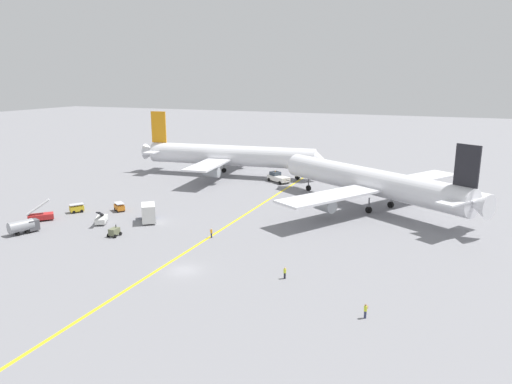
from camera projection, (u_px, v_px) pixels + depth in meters
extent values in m
plane|color=gray|center=(184.00, 270.00, 66.67)|extent=(600.00, 600.00, 0.00)
cube|color=yellow|center=(198.00, 245.00, 76.93)|extent=(0.81, 120.00, 0.01)
cylinder|color=silver|center=(231.00, 155.00, 129.80)|extent=(46.93, 10.52, 5.50)
cone|color=silver|center=(320.00, 160.00, 123.02)|extent=(3.33, 5.34, 5.06)
cone|color=silver|center=(151.00, 152.00, 136.54)|extent=(4.06, 4.77, 4.40)
cube|color=silver|center=(223.00, 158.00, 130.64)|extent=(10.71, 40.55, 0.44)
cube|color=silver|center=(159.00, 150.00, 135.71)|extent=(4.59, 13.27, 0.28)
cube|color=orange|center=(159.00, 127.00, 134.09)|extent=(4.41, 0.83, 8.73)
cylinder|color=#999EA3|center=(211.00, 172.00, 120.33)|extent=(4.46, 3.04, 2.60)
cylinder|color=#999EA3|center=(239.00, 158.00, 141.25)|extent=(4.46, 3.04, 2.60)
cylinder|color=slate|center=(224.00, 166.00, 134.77)|extent=(0.28, 0.28, 2.49)
cylinder|color=black|center=(224.00, 170.00, 135.06)|extent=(1.35, 0.69, 1.30)
cylinder|color=slate|center=(215.00, 170.00, 128.43)|extent=(0.28, 0.28, 2.49)
cylinder|color=black|center=(215.00, 175.00, 128.72)|extent=(1.35, 0.69, 1.30)
cylinder|color=slate|center=(298.00, 173.00, 125.51)|extent=(0.28, 0.28, 2.49)
cylinder|color=black|center=(297.00, 177.00, 125.80)|extent=(1.35, 0.69, 1.30)
cylinder|color=silver|center=(369.00, 181.00, 98.03)|extent=(41.74, 28.06, 5.36)
cone|color=silver|center=(293.00, 164.00, 116.83)|extent=(4.94, 5.67, 4.93)
cone|color=silver|center=(479.00, 205.00, 79.39)|extent=(5.30, 5.53, 4.29)
cube|color=silver|center=(377.00, 187.00, 96.43)|extent=(30.67, 45.12, 0.44)
cube|color=silver|center=(465.00, 199.00, 81.23)|extent=(9.45, 12.79, 0.28)
cube|color=black|center=(467.00, 166.00, 80.12)|extent=(3.95, 2.58, 7.18)
cylinder|color=#999EA3|center=(414.00, 186.00, 105.48)|extent=(4.94, 4.39, 2.60)
cylinder|color=#999EA3|center=(325.00, 204.00, 89.80)|extent=(4.94, 4.39, 2.60)
cylinder|color=slate|center=(369.00, 204.00, 94.37)|extent=(0.28, 0.28, 2.52)
cylinder|color=black|center=(369.00, 210.00, 94.67)|extent=(1.40, 1.14, 1.30)
cylinder|color=slate|center=(391.00, 199.00, 98.27)|extent=(0.28, 0.28, 2.52)
cylinder|color=black|center=(391.00, 205.00, 98.57)|extent=(1.40, 1.14, 1.30)
cylinder|color=slate|center=(309.00, 183.00, 113.17)|extent=(0.28, 0.28, 2.52)
cylinder|color=black|center=(308.00, 188.00, 113.47)|extent=(1.40, 1.14, 1.30)
cube|color=white|center=(279.00, 178.00, 122.51)|extent=(6.90, 5.74, 1.18)
cube|color=#333D47|center=(275.00, 173.00, 123.40)|extent=(3.12, 3.07, 0.90)
cylinder|color=#4C4C51|center=(290.00, 181.00, 118.62)|extent=(2.81, 1.89, 0.20)
sphere|color=orange|center=(275.00, 171.00, 123.25)|extent=(0.24, 0.24, 0.24)
cylinder|color=black|center=(269.00, 180.00, 123.76)|extent=(0.92, 0.74, 0.90)
cylinder|color=black|center=(277.00, 178.00, 125.25)|extent=(0.92, 0.74, 0.90)
cylinder|color=black|center=(280.00, 183.00, 120.04)|extent=(0.92, 0.74, 0.90)
cylinder|color=black|center=(288.00, 181.00, 121.53)|extent=(0.92, 0.74, 0.90)
cube|color=red|center=(41.00, 217.00, 89.63)|extent=(4.53, 4.66, 1.00)
cube|color=silver|center=(38.00, 207.00, 89.07)|extent=(3.87, 4.01, 2.71)
cylinder|color=black|center=(45.00, 218.00, 90.67)|extent=(0.55, 0.58, 0.60)
cylinder|color=black|center=(45.00, 220.00, 89.43)|extent=(0.55, 0.58, 0.60)
cylinder|color=black|center=(37.00, 219.00, 90.07)|extent=(0.55, 0.58, 0.60)
cylinder|color=black|center=(37.00, 221.00, 88.83)|extent=(0.55, 0.58, 0.60)
cube|color=#666B4C|center=(114.00, 231.00, 80.85)|extent=(1.26, 1.84, 1.10)
cylinder|color=black|center=(116.00, 226.00, 81.15)|extent=(0.16, 0.16, 0.50)
cylinder|color=black|center=(115.00, 236.00, 80.05)|extent=(0.22, 0.61, 0.60)
cylinder|color=black|center=(108.00, 235.00, 80.54)|extent=(0.22, 0.61, 0.60)
cylinder|color=black|center=(121.00, 234.00, 81.42)|extent=(0.22, 0.61, 0.60)
cylinder|color=black|center=(114.00, 233.00, 81.90)|extent=(0.22, 0.61, 0.60)
cube|color=#2D5199|center=(148.00, 211.00, 90.86)|extent=(3.24, 3.19, 2.20)
cube|color=silver|center=(148.00, 213.00, 88.24)|extent=(4.42, 4.81, 3.20)
cylinder|color=black|center=(145.00, 219.00, 89.85)|extent=(0.52, 0.60, 0.60)
cylinder|color=black|center=(153.00, 218.00, 90.17)|extent=(0.52, 0.60, 0.60)
cylinder|color=black|center=(145.00, 221.00, 88.43)|extent=(0.52, 0.60, 0.60)
cylinder|color=black|center=(153.00, 221.00, 88.75)|extent=(0.52, 0.60, 0.60)
cube|color=silver|center=(101.00, 219.00, 88.02)|extent=(3.61, 4.35, 0.90)
cube|color=black|center=(100.00, 214.00, 86.93)|extent=(2.79, 3.99, 1.83)
cylinder|color=black|center=(105.00, 223.00, 87.50)|extent=(0.48, 0.62, 0.60)
cylinder|color=black|center=(97.00, 223.00, 87.31)|extent=(0.48, 0.62, 0.60)
cylinder|color=black|center=(106.00, 220.00, 88.95)|extent=(0.48, 0.62, 0.60)
cylinder|color=black|center=(98.00, 221.00, 88.75)|extent=(0.48, 0.62, 0.60)
cube|color=gold|center=(77.00, 208.00, 95.19)|extent=(2.70, 2.99, 1.00)
cube|color=#B2B2B7|center=(76.00, 204.00, 94.99)|extent=(2.84, 3.14, 0.12)
cylinder|color=black|center=(80.00, 210.00, 96.27)|extent=(0.50, 0.61, 0.60)
cylinder|color=black|center=(82.00, 211.00, 95.13)|extent=(0.50, 0.61, 0.60)
cylinder|color=black|center=(72.00, 211.00, 95.48)|extent=(0.50, 0.61, 0.60)
cylinder|color=black|center=(74.00, 212.00, 94.34)|extent=(0.50, 0.61, 0.60)
cube|color=orange|center=(119.00, 207.00, 96.16)|extent=(2.99, 2.71, 1.00)
cube|color=#B2B2B7|center=(119.00, 203.00, 95.96)|extent=(3.14, 2.84, 0.12)
cylinder|color=black|center=(124.00, 210.00, 96.04)|extent=(0.61, 0.50, 0.60)
cylinder|color=black|center=(117.00, 211.00, 95.30)|extent=(0.61, 0.50, 0.60)
cylinder|color=black|center=(122.00, 208.00, 97.26)|extent=(0.61, 0.50, 0.60)
cylinder|color=black|center=(115.00, 209.00, 96.52)|extent=(0.61, 0.50, 0.60)
cylinder|color=gray|center=(21.00, 226.00, 81.88)|extent=(3.26, 4.44, 2.00)
cube|color=#4C4C51|center=(33.00, 225.00, 83.35)|extent=(2.27, 2.30, 1.80)
cylinder|color=black|center=(24.00, 230.00, 83.13)|extent=(0.39, 0.63, 0.60)
cylinder|color=black|center=(28.00, 232.00, 82.21)|extent=(0.39, 0.63, 0.60)
cylinder|color=black|center=(15.00, 232.00, 82.07)|extent=(0.39, 0.63, 0.60)
cylinder|color=black|center=(19.00, 234.00, 81.14)|extent=(0.39, 0.63, 0.60)
cylinder|color=black|center=(285.00, 276.00, 63.87)|extent=(0.28, 0.28, 0.81)
cylinder|color=#D1E02D|center=(285.00, 271.00, 63.71)|extent=(0.36, 0.36, 0.58)
sphere|color=tan|center=(285.00, 268.00, 63.61)|extent=(0.22, 0.22, 0.22)
cylinder|color=#F24C19|center=(286.00, 269.00, 63.91)|extent=(0.05, 0.05, 0.40)
cylinder|color=#2D3351|center=(365.00, 315.00, 53.35)|extent=(0.28, 0.28, 0.87)
cylinder|color=#D1E02D|center=(366.00, 308.00, 53.18)|extent=(0.36, 0.36, 0.62)
sphere|color=#9E704C|center=(366.00, 305.00, 53.08)|extent=(0.24, 0.24, 0.24)
cylinder|color=#F24C19|center=(368.00, 307.00, 53.25)|extent=(0.05, 0.05, 0.40)
cylinder|color=#2D3351|center=(211.00, 235.00, 80.16)|extent=(0.28, 0.28, 0.83)
cylinder|color=orange|center=(211.00, 231.00, 80.00)|extent=(0.36, 0.36, 0.59)
sphere|color=beige|center=(211.00, 229.00, 79.90)|extent=(0.22, 0.22, 0.22)
cylinder|color=#F24C19|center=(210.00, 230.00, 80.11)|extent=(0.05, 0.05, 0.40)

